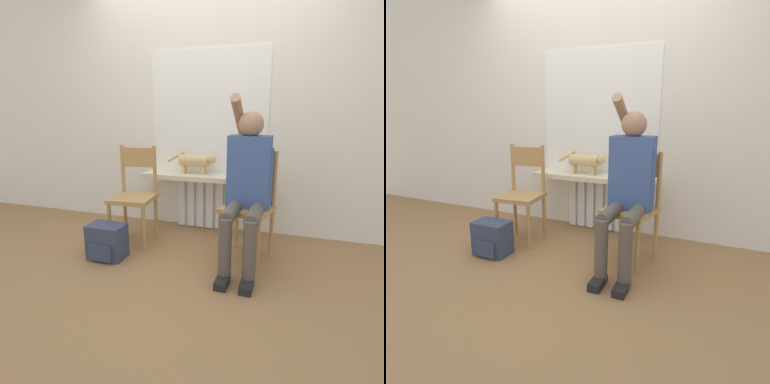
{
  "view_description": "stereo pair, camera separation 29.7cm",
  "coord_description": "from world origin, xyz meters",
  "views": [
    {
      "loc": [
        0.9,
        -2.07,
        1.26
      ],
      "look_at": [
        0.0,
        0.67,
        0.52
      ],
      "focal_mm": 30.0,
      "sensor_mm": 36.0,
      "label": 1
    },
    {
      "loc": [
        1.18,
        -1.96,
        1.26
      ],
      "look_at": [
        0.0,
        0.67,
        0.52
      ],
      "focal_mm": 30.0,
      "sensor_mm": 36.0,
      "label": 2
    }
  ],
  "objects": [
    {
      "name": "ground_plane",
      "position": [
        0.0,
        0.0,
        0.0
      ],
      "size": [
        12.0,
        12.0,
        0.0
      ],
      "primitive_type": "plane",
      "color": "olive"
    },
    {
      "name": "wall_with_window",
      "position": [
        0.0,
        1.23,
        1.35
      ],
      "size": [
        7.0,
        0.06,
        2.7
      ],
      "color": "white",
      "rests_on": "ground_plane"
    },
    {
      "name": "radiator",
      "position": [
        0.0,
        1.15,
        0.28
      ],
      "size": [
        0.64,
        0.08,
        0.56
      ],
      "color": "white",
      "rests_on": "ground_plane"
    },
    {
      "name": "windowsill",
      "position": [
        0.0,
        1.05,
        0.59
      ],
      "size": [
        1.28,
        0.3,
        0.05
      ],
      "color": "beige",
      "rests_on": "radiator"
    },
    {
      "name": "window_glass",
      "position": [
        0.0,
        1.2,
        1.23
      ],
      "size": [
        1.23,
        0.01,
        1.24
      ],
      "color": "white",
      "rests_on": "windowsill"
    },
    {
      "name": "chair_left",
      "position": [
        -0.54,
        0.56,
        0.48
      ],
      "size": [
        0.41,
        0.41,
        0.93
      ],
      "rotation": [
        0.0,
        0.0,
        0.08
      ],
      "color": "#B2844C",
      "rests_on": "ground_plane"
    },
    {
      "name": "chair_right",
      "position": [
        0.55,
        0.56,
        0.48
      ],
      "size": [
        0.46,
        0.46,
        0.93
      ],
      "rotation": [
        0.0,
        0.0,
        -0.24
      ],
      "color": "#B2844C",
      "rests_on": "ground_plane"
    },
    {
      "name": "person",
      "position": [
        0.54,
        0.44,
        0.7
      ],
      "size": [
        0.36,
        1.0,
        1.38
      ],
      "color": "brown",
      "rests_on": "ground_plane"
    },
    {
      "name": "cat",
      "position": [
        -0.09,
        1.07,
        0.75
      ],
      "size": [
        0.53,
        0.12,
        0.24
      ],
      "color": "#DBB77A",
      "rests_on": "windowsill"
    },
    {
      "name": "backpack",
      "position": [
        -0.61,
        0.16,
        0.15
      ],
      "size": [
        0.31,
        0.24,
        0.3
      ],
      "color": "#333D56",
      "rests_on": "ground_plane"
    }
  ]
}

